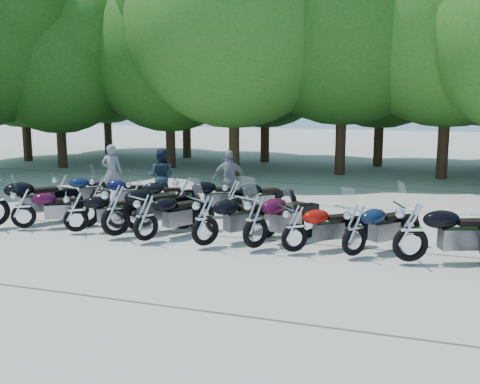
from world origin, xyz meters
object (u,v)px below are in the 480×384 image
(rider_0, at_px, (112,172))
(motorcycle_14, at_px, (136,194))
(motorcycle_9, at_px, (411,230))
(rider_1, at_px, (161,176))
(motorcycle_1, at_px, (23,207))
(motorcycle_7, at_px, (294,227))
(motorcycle_6, at_px, (255,220))
(motorcycle_13, at_px, (99,192))
(motorcycle_4, at_px, (145,216))
(rider_2, at_px, (230,180))
(motorcycle_5, at_px, (205,219))
(motorcycle_16, at_px, (232,198))
(motorcycle_15, at_px, (184,195))
(motorcycle_3, at_px, (115,209))
(motorcycle_2, at_px, (76,211))
(motorcycle_12, at_px, (62,189))
(motorcycle_8, at_px, (355,229))

(rider_0, bearing_deg, motorcycle_14, 121.03)
(motorcycle_9, height_order, motorcycle_14, motorcycle_9)
(rider_1, bearing_deg, motorcycle_1, 59.98)
(motorcycle_7, height_order, rider_0, rider_0)
(motorcycle_6, xyz_separation_m, motorcycle_7, (0.86, -0.00, -0.10))
(motorcycle_13, bearing_deg, motorcycle_4, -155.46)
(motorcycle_6, xyz_separation_m, rider_2, (-2.07, 4.09, 0.18))
(motorcycle_4, relative_size, motorcycle_6, 0.91)
(motorcycle_5, relative_size, motorcycle_16, 1.05)
(motorcycle_4, distance_m, motorcycle_13, 4.08)
(motorcycle_1, height_order, motorcycle_15, motorcycle_15)
(motorcycle_3, relative_size, motorcycle_7, 1.20)
(motorcycle_2, xyz_separation_m, motorcycle_14, (0.26, 2.46, -0.00))
(motorcycle_1, distance_m, motorcycle_9, 9.21)
(motorcycle_5, relative_size, motorcycle_9, 0.94)
(motorcycle_4, height_order, motorcycle_13, motorcycle_4)
(motorcycle_14, relative_size, rider_1, 1.18)
(rider_1, bearing_deg, motorcycle_9, 143.20)
(motorcycle_12, distance_m, motorcycle_14, 2.53)
(motorcycle_15, bearing_deg, motorcycle_5, -170.35)
(motorcycle_13, distance_m, rider_0, 1.85)
(motorcycle_8, bearing_deg, rider_2, -5.52)
(motorcycle_13, xyz_separation_m, rider_2, (3.45, 1.51, 0.29))
(motorcycle_5, relative_size, rider_2, 1.34)
(motorcycle_5, bearing_deg, motorcycle_16, -46.12)
(motorcycle_3, relative_size, motorcycle_4, 1.13)
(motorcycle_14, bearing_deg, motorcycle_13, 60.51)
(motorcycle_2, height_order, motorcycle_5, motorcycle_5)
(motorcycle_12, relative_size, rider_2, 1.17)
(motorcycle_13, height_order, motorcycle_15, motorcycle_15)
(motorcycle_4, bearing_deg, motorcycle_13, -13.71)
(motorcycle_5, xyz_separation_m, motorcycle_16, (-0.32, 2.69, -0.03))
(motorcycle_9, bearing_deg, rider_1, 39.73)
(motorcycle_5, bearing_deg, rider_0, -4.45)
(motorcycle_5, xyz_separation_m, motorcycle_6, (1.10, 0.16, 0.03))
(motorcycle_6, distance_m, motorcycle_16, 2.91)
(rider_0, bearing_deg, motorcycle_9, 140.41)
(motorcycle_7, bearing_deg, motorcycle_4, 52.90)
(motorcycle_3, xyz_separation_m, rider_2, (1.33, 4.14, 0.16))
(motorcycle_5, height_order, motorcycle_8, motorcycle_5)
(motorcycle_15, relative_size, rider_0, 1.27)
(motorcycle_14, height_order, rider_1, rider_1)
(motorcycle_1, xyz_separation_m, motorcycle_15, (3.18, 2.63, 0.05))
(motorcycle_3, height_order, motorcycle_8, motorcycle_3)
(motorcycle_1, height_order, motorcycle_12, motorcycle_1)
(rider_2, bearing_deg, motorcycle_12, -0.97)
(motorcycle_2, bearing_deg, motorcycle_8, -124.73)
(motorcycle_2, bearing_deg, motorcycle_14, -41.47)
(motorcycle_3, height_order, motorcycle_7, motorcycle_3)
(motorcycle_14, bearing_deg, motorcycle_3, 173.70)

